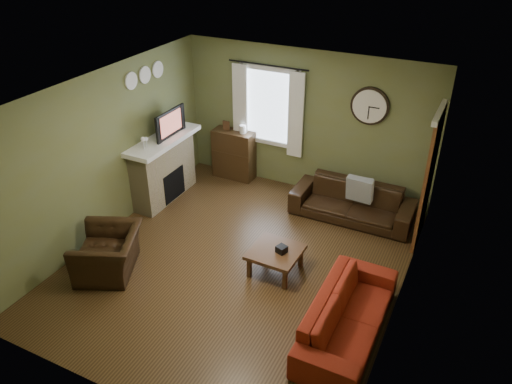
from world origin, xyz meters
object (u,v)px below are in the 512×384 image
at_px(bookshelf, 234,154).
at_px(sofa_brown, 352,202).
at_px(armchair, 108,253).
at_px(sofa_red, 348,316).
at_px(coffee_table, 275,261).

bearing_deg(bookshelf, sofa_brown, -9.60).
height_order(sofa_brown, armchair, armchair).
distance_m(bookshelf, sofa_red, 4.44).
distance_m(bookshelf, armchair, 3.38).
bearing_deg(sofa_red, coffee_table, 60.94).
relative_size(bookshelf, sofa_red, 0.48).
distance_m(sofa_red, armchair, 3.47).
distance_m(armchair, coffee_table, 2.40).
xyz_separation_m(bookshelf, armchair, (-0.23, -3.37, -0.16)).
bearing_deg(sofa_brown, sofa_red, -74.38).
height_order(sofa_red, armchair, armchair).
relative_size(bookshelf, coffee_table, 1.37).
xyz_separation_m(bookshelf, coffee_table, (1.93, -2.32, -0.29)).
xyz_separation_m(sofa_red, armchair, (-3.45, -0.33, 0.03)).
xyz_separation_m(sofa_brown, sofa_red, (0.73, -2.62, -0.01)).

